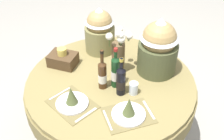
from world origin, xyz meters
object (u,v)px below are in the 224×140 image
(dining_table, at_px, (111,92))
(tumbler_near_right, at_px, (133,88))
(flower_vase, at_px, (119,52))
(wine_bottle_left, at_px, (121,81))
(place_setting_left, at_px, (72,100))
(wine_bottle_rear, at_px, (102,74))
(wine_bottle_right, at_px, (115,72))
(gift_tub_back_right, at_px, (159,44))
(gift_tub_back_left, at_px, (100,28))
(place_setting_right, at_px, (129,111))
(woven_basket_side_left, at_px, (63,59))

(dining_table, relative_size, tumbler_near_right, 14.16)
(flower_vase, bearing_deg, wine_bottle_left, -68.92)
(wine_bottle_left, xyz_separation_m, tumbler_near_right, (0.09, 0.03, -0.08))
(place_setting_left, xyz_separation_m, wine_bottle_left, (0.30, 0.23, 0.08))
(place_setting_left, distance_m, wine_bottle_rear, 0.30)
(place_setting_left, height_order, wine_bottle_left, wine_bottle_left)
(wine_bottle_right, height_order, tumbler_near_right, wine_bottle_right)
(place_setting_left, xyz_separation_m, flower_vase, (0.20, 0.49, 0.15))
(tumbler_near_right, relative_size, gift_tub_back_right, 0.20)
(gift_tub_back_left, distance_m, gift_tub_back_right, 0.57)
(place_setting_right, relative_size, wine_bottle_rear, 1.24)
(wine_bottle_left, height_order, wine_bottle_right, wine_bottle_right)
(dining_table, relative_size, place_setting_right, 3.27)
(flower_vase, relative_size, tumbler_near_right, 4.06)
(wine_bottle_left, bearing_deg, dining_table, 135.88)
(woven_basket_side_left, bearing_deg, gift_tub_back_right, 13.38)
(flower_vase, xyz_separation_m, wine_bottle_left, (0.10, -0.26, -0.07))
(wine_bottle_rear, bearing_deg, woven_basket_side_left, 158.70)
(woven_basket_side_left, bearing_deg, flower_vase, 7.94)
(wine_bottle_left, height_order, wine_bottle_rear, wine_bottle_rear)
(dining_table, relative_size, place_setting_left, 3.33)
(place_setting_left, xyz_separation_m, wine_bottle_right, (0.23, 0.31, 0.09))
(gift_tub_back_right, bearing_deg, wine_bottle_rear, -134.70)
(wine_bottle_rear, height_order, gift_tub_back_left, gift_tub_back_left)
(tumbler_near_right, bearing_deg, wine_bottle_rear, -177.87)
(wine_bottle_right, bearing_deg, woven_basket_side_left, 167.53)
(gift_tub_back_right, bearing_deg, wine_bottle_right, -131.10)
(gift_tub_back_right, bearing_deg, gift_tub_back_left, 166.29)
(flower_vase, height_order, gift_tub_back_right, gift_tub_back_right)
(place_setting_left, height_order, place_setting_right, same)
(tumbler_near_right, bearing_deg, wine_bottle_left, -161.15)
(wine_bottle_right, distance_m, tumbler_near_right, 0.19)
(place_setting_left, bearing_deg, dining_table, 63.59)
(wine_bottle_rear, relative_size, woven_basket_side_left, 1.50)
(gift_tub_back_right, bearing_deg, tumbler_near_right, -106.44)
(place_setting_left, height_order, woven_basket_side_left, woven_basket_side_left)
(tumbler_near_right, xyz_separation_m, woven_basket_side_left, (-0.68, 0.16, 0.01))
(place_setting_left, relative_size, wine_bottle_left, 1.29)
(gift_tub_back_right, bearing_deg, flower_vase, -158.13)
(place_setting_right, height_order, tumbler_near_right, place_setting_right)
(wine_bottle_left, relative_size, woven_basket_side_left, 1.42)
(place_setting_left, xyz_separation_m, tumbler_near_right, (0.39, 0.26, 0.00))
(gift_tub_back_left, bearing_deg, wine_bottle_right, -55.79)
(flower_vase, relative_size, wine_bottle_rear, 1.16)
(place_setting_left, distance_m, woven_basket_side_left, 0.51)
(place_setting_right, relative_size, wine_bottle_left, 1.31)
(place_setting_left, height_order, gift_tub_back_left, gift_tub_back_left)
(place_setting_right, relative_size, gift_tub_back_left, 0.99)
(place_setting_right, xyz_separation_m, tumbler_near_right, (-0.03, 0.23, 0.00))
(flower_vase, xyz_separation_m, gift_tub_back_left, (-0.26, 0.25, 0.03))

